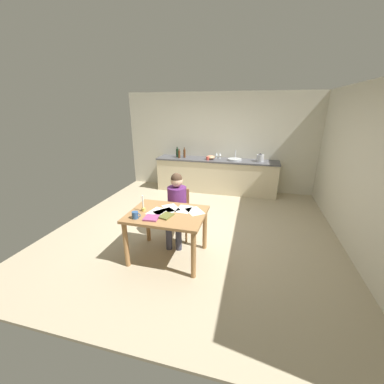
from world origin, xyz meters
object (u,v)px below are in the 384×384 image
object	(u,v)px
bottle_wine_red	(184,153)
sink_unit	(235,159)
chair_at_table	(178,211)
coffee_mug	(135,215)
book_magazine	(151,218)
bottle_oil	(177,153)
person_seated	(176,204)
stovetop_kettle	(260,158)
mixing_bowl	(210,157)
wine_glass_near_sink	(220,154)
book_cookery	(166,216)
teacup_on_counter	(208,158)
wine_glass_by_kettle	(217,154)
candlestick	(143,207)
dining_table	(167,220)
bottle_vinegar	(179,154)

from	to	relation	value
bottle_wine_red	sink_unit	bearing A→B (deg)	-0.31
chair_at_table	coffee_mug	size ratio (longest dim) A/B	6.74
book_magazine	bottle_oil	bearing A→B (deg)	97.59
person_seated	bottle_oil	size ratio (longest dim) A/B	4.33
chair_at_table	sink_unit	distance (m)	2.72
coffee_mug	stovetop_kettle	world-z (taller)	stovetop_kettle
mixing_bowl	bottle_wine_red	bearing A→B (deg)	175.43
wine_glass_near_sink	book_cookery	bearing A→B (deg)	-93.96
chair_at_table	bottle_wine_red	bearing A→B (deg)	103.88
book_cookery	teacup_on_counter	distance (m)	3.22
book_magazine	wine_glass_by_kettle	bearing A→B (deg)	80.26
bottle_wine_red	teacup_on_counter	bearing A→B (deg)	-13.21
person_seated	chair_at_table	bearing A→B (deg)	97.30
book_cookery	stovetop_kettle	world-z (taller)	stovetop_kettle
chair_at_table	candlestick	size ratio (longest dim) A/B	3.49
dining_table	coffee_mug	distance (m)	0.49
chair_at_table	bottle_oil	bearing A→B (deg)	108.13
stovetop_kettle	teacup_on_counter	bearing A→B (deg)	-173.54
sink_unit	book_cookery	bearing A→B (deg)	-101.06
coffee_mug	candlestick	bearing A→B (deg)	90.62
bottle_oil	mixing_bowl	distance (m)	0.97
chair_at_table	sink_unit	bearing A→B (deg)	74.09
bottle_vinegar	stovetop_kettle	size ratio (longest dim) A/B	1.10
person_seated	candlestick	distance (m)	0.65
bottle_oil	stovetop_kettle	world-z (taller)	bottle_oil
chair_at_table	teacup_on_counter	xyz separation A→B (m)	(0.05, 2.43, 0.47)
candlestick	stovetop_kettle	xyz separation A→B (m)	(1.69, 3.27, 0.18)
wine_glass_near_sink	teacup_on_counter	bearing A→B (deg)	-132.07
bottle_wine_red	stovetop_kettle	world-z (taller)	bottle_wine_red
teacup_on_counter	coffee_mug	bearing A→B (deg)	-96.19
wine_glass_near_sink	wine_glass_by_kettle	size ratio (longest dim) A/B	1.00
candlestick	bottle_oil	distance (m)	3.37
wine_glass_by_kettle	teacup_on_counter	bearing A→B (deg)	-120.87
chair_at_table	bottle_vinegar	xyz separation A→B (m)	(-0.76, 2.49, 0.52)
mixing_bowl	wine_glass_by_kettle	distance (m)	0.24
teacup_on_counter	chair_at_table	bearing A→B (deg)	-91.17
dining_table	coffee_mug	size ratio (longest dim) A/B	8.78
coffee_mug	bottle_wine_red	xyz separation A→B (m)	(-0.32, 3.54, 0.22)
chair_at_table	person_seated	world-z (taller)	person_seated
person_seated	stovetop_kettle	distance (m)	3.06
book_cookery	wine_glass_by_kettle	distance (m)	3.53
bottle_vinegar	wine_glass_near_sink	size ratio (longest dim) A/B	1.58
candlestick	book_cookery	bearing A→B (deg)	-14.26
sink_unit	wine_glass_near_sink	bearing A→B (deg)	160.65
wine_glass_near_sink	teacup_on_counter	xyz separation A→B (m)	(-0.27, -0.30, -0.06)
book_cookery	mixing_bowl	distance (m)	3.33
book_magazine	dining_table	bearing A→B (deg)	53.81
book_magazine	stovetop_kettle	xyz separation A→B (m)	(1.47, 3.48, 0.24)
book_cookery	bottle_wine_red	world-z (taller)	bottle_wine_red
person_seated	candlestick	size ratio (longest dim) A/B	4.85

